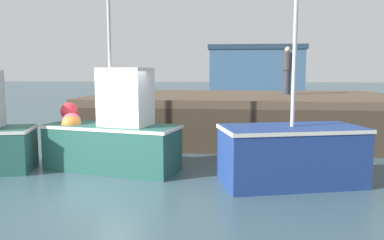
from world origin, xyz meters
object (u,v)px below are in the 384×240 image
at_px(fishing_boat_mid, 291,153).
at_px(dockworker, 287,70).
at_px(rowboat, 302,163).
at_px(fishing_boat_near_right, 113,134).

distance_m(fishing_boat_mid, dockworker, 6.74).
height_order(fishing_boat_mid, rowboat, fishing_boat_mid).
xyz_separation_m(fishing_boat_near_right, dockworker, (5.02, 5.67, 1.60)).
xyz_separation_m(fishing_boat_near_right, fishing_boat_mid, (4.31, -0.78, -0.23)).
height_order(fishing_boat_near_right, dockworker, fishing_boat_near_right).
bearing_deg(fishing_boat_near_right, fishing_boat_mid, -10.26).
bearing_deg(dockworker, fishing_boat_mid, -96.28).
distance_m(fishing_boat_near_right, rowboat, 4.89).
bearing_deg(rowboat, fishing_boat_mid, -109.48).
bearing_deg(fishing_boat_mid, dockworker, 83.72).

